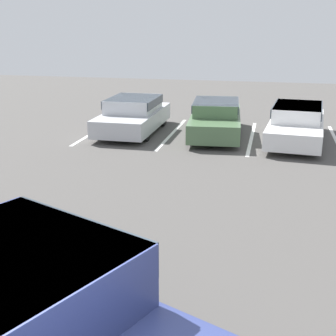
% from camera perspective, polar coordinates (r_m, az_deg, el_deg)
% --- Properties ---
extents(stall_stripe_a, '(0.12, 5.05, 0.01)m').
position_cam_1_polar(stall_stripe_a, '(18.00, -8.51, 4.65)').
color(stall_stripe_a, white).
rests_on(stall_stripe_a, ground_plane).
extents(stall_stripe_b, '(0.12, 5.05, 0.01)m').
position_cam_1_polar(stall_stripe_b, '(17.19, 0.51, 4.23)').
color(stall_stripe_b, white).
rests_on(stall_stripe_b, ground_plane).
extents(stall_stripe_c, '(0.12, 5.05, 0.01)m').
position_cam_1_polar(stall_stripe_c, '(16.84, 10.15, 3.68)').
color(stall_stripe_c, white).
rests_on(stall_stripe_c, ground_plane).
extents(parked_sedan_a, '(1.86, 4.31, 1.27)m').
position_cam_1_polar(parked_sedan_a, '(17.40, -4.25, 6.60)').
color(parked_sedan_a, '#B7BABF').
rests_on(parked_sedan_a, ground_plane).
extents(parked_sedan_b, '(2.08, 4.54, 1.24)m').
position_cam_1_polar(parked_sedan_b, '(16.88, 5.83, 6.17)').
color(parked_sedan_b, '#4C6B47').
rests_on(parked_sedan_b, ground_plane).
extents(parked_sedan_c, '(2.13, 4.86, 1.24)m').
position_cam_1_polar(parked_sedan_c, '(16.55, 15.41, 5.43)').
color(parked_sedan_c, silver).
rests_on(parked_sedan_c, ground_plane).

